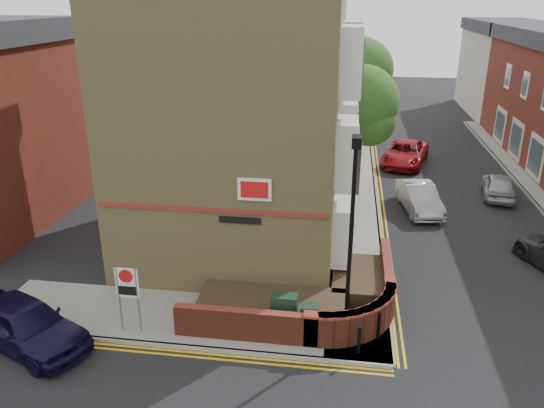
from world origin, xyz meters
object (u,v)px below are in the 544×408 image
(silver_car_near, at_px, (419,198))
(navy_hatchback, at_px, (24,324))
(utility_cabinet_large, at_px, (284,312))
(zone_sign, at_px, (127,288))
(lamppost, at_px, (351,241))

(silver_car_near, bearing_deg, navy_hatchback, -144.60)
(utility_cabinet_large, bearing_deg, navy_hatchback, -166.71)
(zone_sign, relative_size, navy_hatchback, 0.49)
(utility_cabinet_large, distance_m, zone_sign, 4.86)
(lamppost, xyz_separation_m, zone_sign, (-6.60, -0.70, -1.70))
(navy_hatchback, bearing_deg, silver_car_near, -22.36)
(utility_cabinet_large, bearing_deg, zone_sign, -170.31)
(utility_cabinet_large, height_order, silver_car_near, silver_car_near)
(utility_cabinet_large, bearing_deg, silver_car_near, 64.36)
(utility_cabinet_large, height_order, navy_hatchback, navy_hatchback)
(utility_cabinet_large, height_order, zone_sign, zone_sign)
(zone_sign, bearing_deg, lamppost, 6.07)
(lamppost, distance_m, utility_cabinet_large, 3.24)
(zone_sign, xyz_separation_m, navy_hatchback, (-2.92, -1.00, -0.88))
(lamppost, height_order, silver_car_near, lamppost)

